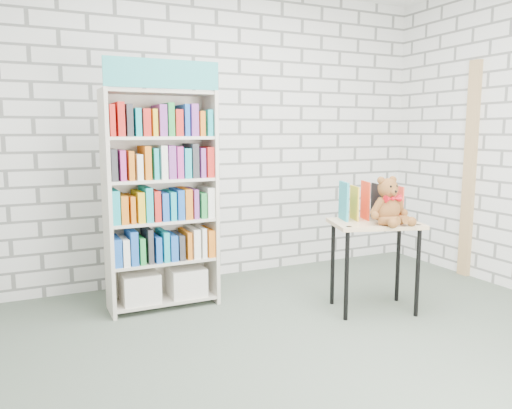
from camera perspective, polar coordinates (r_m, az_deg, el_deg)
name	(u,v)px	position (r m, az deg, el deg)	size (l,w,h in m)	color
ground	(330,354)	(3.41, 8.48, -16.54)	(4.50, 4.50, 0.00)	#4C594B
room_shell	(337,72)	(3.11, 9.21, 14.76)	(4.52, 4.02, 2.81)	silver
bookshelf	(161,199)	(4.08, -10.82, 0.67)	(0.87, 0.34, 1.96)	beige
display_table	(375,234)	(4.06, 13.43, -3.32)	(0.78, 0.64, 0.73)	tan
table_books	(371,202)	(4.12, 13.00, 0.27)	(0.51, 0.34, 0.28)	teal
teddy_bear	(389,205)	(3.95, 14.94, -0.06)	(0.34, 0.31, 0.37)	brown
door_trim	(470,171)	(5.31, 23.22, 3.59)	(0.05, 0.12, 2.10)	tan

